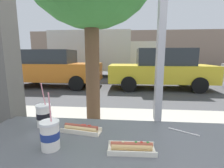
% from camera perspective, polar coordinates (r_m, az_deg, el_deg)
% --- Properties ---
extents(ground_plane, '(60.00, 60.00, 0.00)m').
position_cam_1_polar(ground_plane, '(9.28, 6.59, 0.65)').
color(ground_plane, '#424244').
extents(sidewalk_strip, '(16.00, 2.80, 0.12)m').
position_cam_1_polar(sidewalk_strip, '(3.12, 9.42, -17.61)').
color(sidewalk_strip, '#9E998E').
rests_on(sidewalk_strip, ground).
extents(window_wall, '(3.07, 0.20, 2.90)m').
position_cam_1_polar(window_wall, '(1.31, 17.13, 24.53)').
color(window_wall, '#56544F').
rests_on(window_wall, ground).
extents(building_facade_far, '(28.00, 1.20, 4.78)m').
position_cam_1_polar(building_facade_far, '(23.65, 5.89, 12.11)').
color(building_facade_far, gray).
rests_on(building_facade_far, ground).
extents(soda_cup_left, '(0.10, 0.10, 0.31)m').
position_cam_1_polar(soda_cup_left, '(0.96, -20.64, -16.09)').
color(soda_cup_left, silver).
rests_on(soda_cup_left, window_counter).
extents(soda_cup_right, '(0.10, 0.10, 0.31)m').
position_cam_1_polar(soda_cup_right, '(1.26, -22.52, -9.91)').
color(soda_cup_right, silver).
rests_on(soda_cup_right, window_counter).
extents(hotdog_tray_near, '(0.27, 0.13, 0.05)m').
position_cam_1_polar(hotdog_tray_near, '(1.12, -10.61, -14.92)').
color(hotdog_tray_near, beige).
rests_on(hotdog_tray_near, window_counter).
extents(hotdog_tray_far, '(0.25, 0.11, 0.05)m').
position_cam_1_polar(hotdog_tray_far, '(0.92, 6.78, -20.88)').
color(hotdog_tray_far, silver).
rests_on(hotdog_tray_far, window_counter).
extents(loose_straw, '(0.17, 0.10, 0.01)m').
position_cam_1_polar(loose_straw, '(1.20, 23.50, -14.90)').
color(loose_straw, white).
rests_on(loose_straw, window_counter).
extents(parked_car_orange, '(4.53, 1.88, 1.74)m').
position_cam_1_polar(parked_car_orange, '(8.37, -20.18, 5.19)').
color(parked_car_orange, orange).
rests_on(parked_car_orange, ground).
extents(parked_car_yellow, '(4.49, 1.95, 1.78)m').
position_cam_1_polar(parked_car_yellow, '(7.72, 16.57, 5.10)').
color(parked_car_yellow, gold).
rests_on(parked_car_yellow, ground).
extents(box_truck, '(7.19, 2.44, 3.08)m').
position_cam_1_polar(box_truck, '(11.85, -3.69, 10.81)').
color(box_truck, beige).
rests_on(box_truck, ground).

